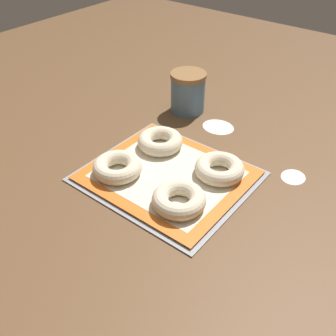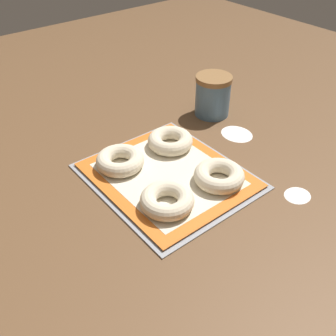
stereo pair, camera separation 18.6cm
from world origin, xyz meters
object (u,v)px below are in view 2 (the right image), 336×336
at_px(bagel_front_right, 167,200).
at_px(bagel_back_right, 219,176).
at_px(bagel_front_left, 120,160).
at_px(bagel_back_left, 170,141).
at_px(baking_tray, 168,176).
at_px(flour_canister, 213,95).

distance_m(bagel_front_right, bagel_back_right, 0.16).
distance_m(bagel_front_left, bagel_back_left, 0.17).
distance_m(baking_tray, bagel_back_left, 0.13).
bearing_deg(flour_canister, bagel_front_left, -80.52).
relative_size(bagel_front_right, bagel_back_left, 1.00).
bearing_deg(bagel_front_right, bagel_back_left, 139.21).
distance_m(bagel_front_left, flour_canister, 0.42).
bearing_deg(bagel_front_left, bagel_back_right, 36.80).
xyz_separation_m(bagel_back_right, flour_canister, (-0.29, 0.25, 0.04)).
bearing_deg(bagel_back_right, bagel_back_left, 178.59).
bearing_deg(bagel_front_left, bagel_front_right, -0.42).
distance_m(bagel_back_right, flour_canister, 0.38).
xyz_separation_m(bagel_front_left, bagel_back_right, (0.22, 0.16, 0.00)).
relative_size(bagel_back_left, flour_canister, 0.97).
bearing_deg(flour_canister, bagel_back_left, -72.12).
relative_size(bagel_back_left, bagel_back_right, 1.00).
relative_size(bagel_back_right, flour_canister, 0.97).
bearing_deg(bagel_front_right, bagel_front_left, 179.58).
distance_m(bagel_front_right, flour_canister, 0.50).
bearing_deg(bagel_front_right, bagel_back_right, 86.15).
bearing_deg(bagel_back_left, flour_canister, 107.88).
xyz_separation_m(baking_tray, bagel_back_right, (0.11, 0.08, 0.03)).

